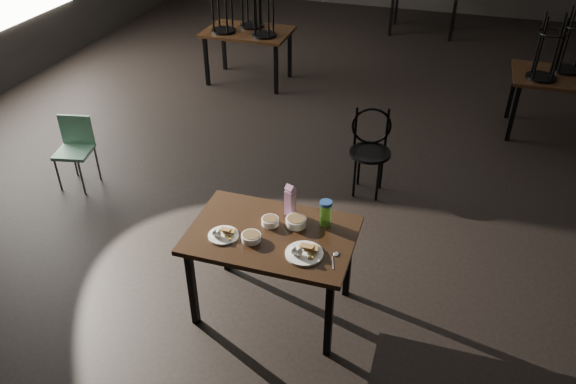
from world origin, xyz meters
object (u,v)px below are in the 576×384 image
(juice_carton, at_px, (290,201))
(bentwood_chair, at_px, (370,145))
(school_chair, at_px, (75,145))
(main_table, at_px, (272,241))
(water_bottle, at_px, (326,213))

(juice_carton, xyz_separation_m, bentwood_chair, (0.33, 1.65, -0.35))
(bentwood_chair, distance_m, school_chair, 3.02)
(juice_carton, distance_m, school_chair, 2.77)
(main_table, xyz_separation_m, water_bottle, (0.34, 0.22, 0.18))
(main_table, bearing_deg, juice_carton, 77.24)
(juice_carton, relative_size, bentwood_chair, 0.30)
(juice_carton, bearing_deg, water_bottle, -8.62)
(juice_carton, height_order, bentwood_chair, juice_carton)
(main_table, relative_size, juice_carton, 4.58)
(bentwood_chair, bearing_deg, juice_carton, -112.73)
(juice_carton, height_order, school_chair, juice_carton)
(main_table, bearing_deg, water_bottle, 32.72)
(bentwood_chair, xyz_separation_m, school_chair, (-2.92, -0.77, -0.08))
(school_chair, bearing_deg, main_table, -36.04)
(main_table, bearing_deg, bentwood_chair, 78.42)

